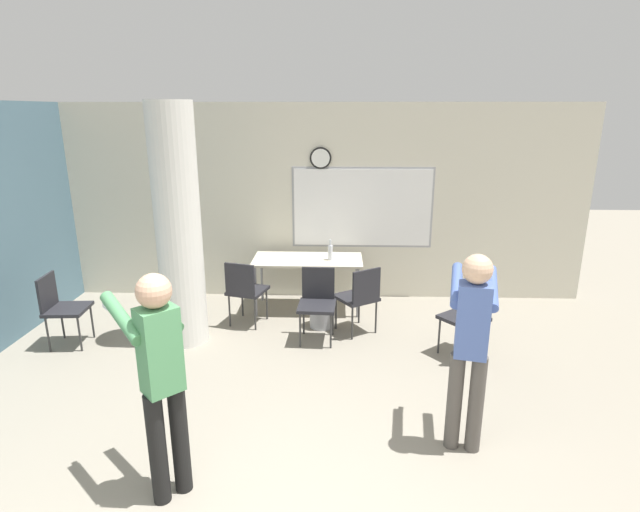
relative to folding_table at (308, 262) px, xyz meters
name	(u,v)px	position (x,y,z in m)	size (l,w,h in m)	color
wall_back	(308,203)	(-0.02, 0.57, 0.72)	(8.00, 0.15, 2.80)	beige
support_pillar	(178,228)	(-1.41, -1.05, 0.72)	(0.52, 0.52, 2.80)	silver
folding_table	(308,262)	(0.00, 0.00, 0.00)	(1.50, 0.69, 0.73)	beige
bottle_on_table	(330,252)	(0.31, -0.04, 0.16)	(0.06, 0.06, 0.29)	silver
waste_bin	(322,312)	(0.22, -0.60, -0.48)	(0.32, 0.32, 0.39)	#B2B2B7
chair_mid_room	(469,315)	(1.88, -1.38, -0.17)	(0.62, 0.62, 0.87)	#232328
chair_table_left	(245,288)	(-0.77, -0.59, -0.17)	(0.54, 0.54, 0.87)	#232328
chair_table_front	(317,299)	(0.17, -0.96, -0.17)	(0.46, 0.46, 0.87)	#232328
chair_table_right	(360,295)	(0.69, -0.79, -0.17)	(0.61, 0.61, 0.87)	#232328
chair_by_left_wall	(61,305)	(-2.82, -1.24, -0.17)	(0.47, 0.47, 0.87)	#232328
person_playing_front	(160,370)	(-0.79, -3.57, 0.32)	(0.65, 0.65, 1.69)	black
person_playing_side	(471,338)	(1.46, -2.95, 0.31)	(0.47, 0.69, 1.67)	#514C47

